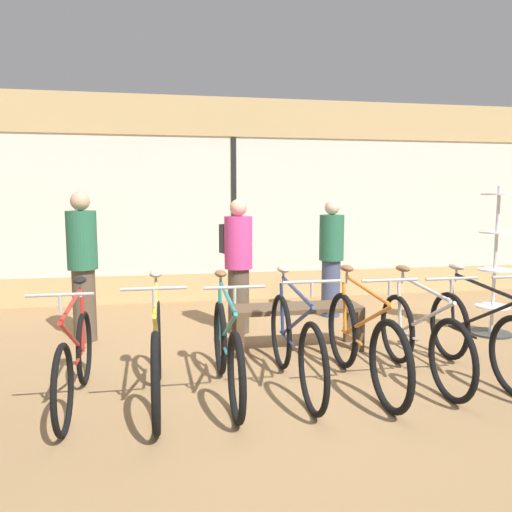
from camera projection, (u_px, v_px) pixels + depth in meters
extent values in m
plane|color=#99754C|center=(287.00, 376.00, 4.69)|extent=(24.00, 24.00, 0.00)
cube|color=tan|center=(234.00, 286.00, 8.11)|extent=(12.00, 0.08, 0.45)
cube|color=silver|center=(234.00, 206.00, 7.95)|extent=(12.00, 0.04, 2.15)
cube|color=tan|center=(233.00, 117.00, 7.78)|extent=(12.00, 0.08, 0.60)
cube|color=black|center=(234.00, 206.00, 7.92)|extent=(0.08, 0.02, 2.15)
torus|color=black|center=(84.00, 348.00, 4.48)|extent=(0.04, 0.66, 0.66)
torus|color=black|center=(63.00, 390.00, 3.52)|extent=(0.04, 0.66, 0.66)
cylinder|color=red|center=(73.00, 338.00, 3.93)|extent=(0.03, 0.93, 0.51)
cylinder|color=red|center=(82.00, 323.00, 4.42)|extent=(0.03, 0.11, 0.49)
cylinder|color=red|center=(72.00, 304.00, 3.93)|extent=(0.03, 0.85, 0.10)
cylinder|color=red|center=(80.00, 355.00, 4.27)|extent=(0.03, 0.45, 0.03)
cylinder|color=#B2B2B7|center=(80.00, 289.00, 4.34)|extent=(0.02, 0.02, 0.14)
ellipsoid|color=black|center=(80.00, 280.00, 4.33)|extent=(0.11, 0.22, 0.06)
cylinder|color=#B2B2B7|center=(60.00, 303.00, 3.50)|extent=(0.02, 0.02, 0.12)
cylinder|color=#ADADB2|center=(60.00, 295.00, 3.50)|extent=(0.46, 0.02, 0.02)
torus|color=black|center=(157.00, 340.00, 4.59)|extent=(0.06, 0.74, 0.74)
torus|color=black|center=(156.00, 383.00, 3.54)|extent=(0.06, 0.74, 0.74)
cylinder|color=gold|center=(156.00, 331.00, 4.00)|extent=(0.03, 1.00, 0.51)
cylinder|color=gold|center=(157.00, 316.00, 4.52)|extent=(0.03, 0.11, 0.49)
cylinder|color=gold|center=(155.00, 297.00, 3.99)|extent=(0.03, 0.93, 0.10)
cylinder|color=gold|center=(157.00, 348.00, 4.35)|extent=(0.03, 0.48, 0.03)
cylinder|color=#B2B2B7|center=(156.00, 283.00, 4.44)|extent=(0.02, 0.02, 0.14)
ellipsoid|color=#B2A893|center=(156.00, 274.00, 4.43)|extent=(0.11, 0.22, 0.06)
cylinder|color=#B2B2B7|center=(154.00, 297.00, 3.53)|extent=(0.02, 0.02, 0.12)
cylinder|color=#ADADB2|center=(154.00, 289.00, 3.52)|extent=(0.46, 0.02, 0.02)
torus|color=black|center=(220.00, 337.00, 4.75)|extent=(0.06, 0.69, 0.69)
torus|color=black|center=(236.00, 377.00, 3.71)|extent=(0.06, 0.69, 0.69)
cylinder|color=#1E7A7F|center=(228.00, 329.00, 4.16)|extent=(0.03, 0.99, 0.51)
cylinder|color=#1E7A7F|center=(220.00, 314.00, 4.68)|extent=(0.03, 0.11, 0.49)
cylinder|color=#1E7A7F|center=(227.00, 296.00, 4.16)|extent=(0.03, 0.92, 0.10)
cylinder|color=#1E7A7F|center=(223.00, 345.00, 4.51)|extent=(0.03, 0.48, 0.03)
cylinder|color=#B2B2B7|center=(221.00, 282.00, 4.60)|extent=(0.02, 0.02, 0.14)
ellipsoid|color=brown|center=(221.00, 273.00, 4.59)|extent=(0.11, 0.22, 0.06)
cylinder|color=#B2B2B7|center=(235.00, 295.00, 3.70)|extent=(0.02, 0.02, 0.12)
cylinder|color=#ADADB2|center=(235.00, 287.00, 3.69)|extent=(0.46, 0.02, 0.02)
torus|color=black|center=(280.00, 332.00, 4.89)|extent=(0.05, 0.73, 0.73)
torus|color=black|center=(312.00, 369.00, 3.84)|extent=(0.05, 0.73, 0.73)
cylinder|color=navy|center=(296.00, 322.00, 4.30)|extent=(0.03, 1.00, 0.51)
cylinder|color=navy|center=(282.00, 308.00, 4.82)|extent=(0.03, 0.11, 0.49)
cylinder|color=navy|center=(295.00, 290.00, 4.29)|extent=(0.03, 0.93, 0.10)
cylinder|color=navy|center=(286.00, 338.00, 4.65)|extent=(0.03, 0.48, 0.03)
cylinder|color=#B2B2B7|center=(283.00, 278.00, 4.74)|extent=(0.02, 0.02, 0.14)
ellipsoid|color=#B2A893|center=(283.00, 269.00, 4.73)|extent=(0.11, 0.22, 0.06)
cylinder|color=#B2B2B7|center=(311.00, 289.00, 3.83)|extent=(0.02, 0.02, 0.12)
cylinder|color=#ADADB2|center=(311.00, 282.00, 3.82)|extent=(0.46, 0.02, 0.02)
torus|color=black|center=(343.00, 330.00, 4.92)|extent=(0.06, 0.74, 0.74)
torus|color=black|center=(390.00, 366.00, 3.88)|extent=(0.06, 0.74, 0.74)
cylinder|color=orange|center=(366.00, 321.00, 4.33)|extent=(0.03, 0.99, 0.51)
cylinder|color=orange|center=(344.00, 307.00, 4.85)|extent=(0.03, 0.11, 0.49)
cylinder|color=orange|center=(366.00, 289.00, 4.33)|extent=(0.03, 0.92, 0.10)
cylinder|color=orange|center=(352.00, 337.00, 4.68)|extent=(0.03, 0.48, 0.03)
cylinder|color=#B2B2B7|center=(347.00, 276.00, 4.77)|extent=(0.02, 0.02, 0.14)
ellipsoid|color=brown|center=(347.00, 268.00, 4.76)|extent=(0.11, 0.22, 0.06)
cylinder|color=#B2B2B7|center=(390.00, 288.00, 3.87)|extent=(0.02, 0.02, 0.12)
cylinder|color=#ADADB2|center=(390.00, 280.00, 3.86)|extent=(0.46, 0.02, 0.02)
torus|color=black|center=(397.00, 329.00, 5.05)|extent=(0.05, 0.70, 0.70)
torus|color=black|center=(452.00, 360.00, 4.09)|extent=(0.05, 0.70, 0.70)
cylinder|color=#BCBCC1|center=(425.00, 318.00, 4.50)|extent=(0.03, 0.92, 0.51)
cylinder|color=#BCBCC1|center=(400.00, 306.00, 4.98)|extent=(0.03, 0.11, 0.49)
cylinder|color=#BCBCC1|center=(424.00, 288.00, 4.50)|extent=(0.03, 0.85, 0.10)
cylinder|color=#BCBCC1|center=(407.00, 335.00, 4.83)|extent=(0.03, 0.44, 0.03)
cylinder|color=#B2B2B7|center=(403.00, 276.00, 4.90)|extent=(0.02, 0.02, 0.14)
ellipsoid|color=brown|center=(403.00, 268.00, 4.89)|extent=(0.11, 0.22, 0.06)
cylinder|color=#B2B2B7|center=(451.00, 286.00, 4.07)|extent=(0.02, 0.02, 0.12)
cylinder|color=#ADADB2|center=(452.00, 279.00, 4.06)|extent=(0.46, 0.02, 0.02)
torus|color=black|center=(449.00, 326.00, 5.16)|extent=(0.05, 0.70, 0.70)
cylinder|color=black|center=(483.00, 316.00, 4.60)|extent=(0.03, 0.94, 0.51)
cylinder|color=black|center=(452.00, 304.00, 5.09)|extent=(0.03, 0.11, 0.49)
cylinder|color=black|center=(483.00, 286.00, 4.59)|extent=(0.03, 0.87, 0.10)
cylinder|color=black|center=(462.00, 332.00, 4.93)|extent=(0.03, 0.45, 0.03)
cylinder|color=#B2B2B7|center=(456.00, 275.00, 5.01)|extent=(0.02, 0.02, 0.14)
ellipsoid|color=#B2A893|center=(457.00, 267.00, 5.00)|extent=(0.11, 0.22, 0.06)
cylinder|color=#333333|center=(491.00, 333.00, 6.10)|extent=(0.48, 0.48, 0.03)
cylinder|color=silver|center=(495.00, 261.00, 5.99)|extent=(0.04, 0.04, 1.80)
cylinder|color=white|center=(492.00, 306.00, 6.06)|extent=(0.40, 0.40, 0.02)
cylinder|color=white|center=(495.00, 270.00, 6.01)|extent=(0.40, 0.40, 0.02)
cylinder|color=white|center=(497.00, 232.00, 5.95)|extent=(0.40, 0.40, 0.02)
cylinder|color=white|center=(499.00, 194.00, 5.90)|extent=(0.40, 0.40, 0.02)
cube|color=brown|center=(297.00, 308.00, 5.45)|extent=(1.40, 0.44, 0.05)
cube|color=brown|center=(240.00, 337.00, 5.19)|extent=(0.08, 0.08, 0.44)
cube|color=brown|center=(360.00, 331.00, 5.43)|extent=(0.08, 0.08, 0.44)
cube|color=brown|center=(235.00, 328.00, 5.54)|extent=(0.08, 0.08, 0.44)
cube|color=brown|center=(348.00, 323.00, 5.78)|extent=(0.08, 0.08, 0.44)
cylinder|color=brown|center=(239.00, 301.00, 6.14)|extent=(0.33, 0.33, 0.80)
cylinder|color=#D13D84|center=(238.00, 243.00, 6.06)|extent=(0.43, 0.43, 0.64)
sphere|color=tan|center=(238.00, 208.00, 6.00)|extent=(0.21, 0.21, 0.21)
cube|color=#38383D|center=(230.00, 238.00, 6.26)|extent=(0.27, 0.21, 0.36)
cylinder|color=brown|center=(85.00, 305.00, 5.79)|extent=(0.33, 0.33, 0.85)
cylinder|color=#286647|center=(82.00, 240.00, 5.70)|extent=(0.43, 0.43, 0.67)
sphere|color=tan|center=(80.00, 201.00, 5.65)|extent=(0.22, 0.22, 0.22)
cylinder|color=#424C6B|center=(331.00, 288.00, 6.99)|extent=(0.31, 0.31, 0.79)
cylinder|color=#286647|center=(332.00, 238.00, 6.90)|extent=(0.40, 0.40, 0.63)
sphere|color=beige|center=(332.00, 207.00, 6.85)|extent=(0.20, 0.20, 0.20)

